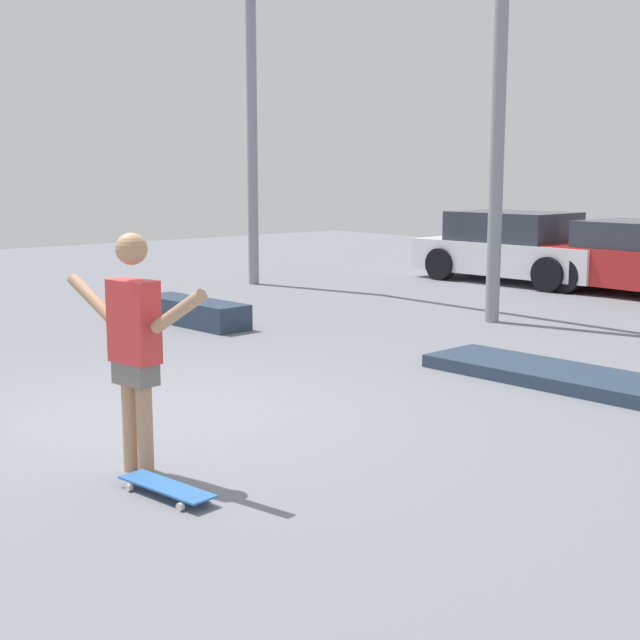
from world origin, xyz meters
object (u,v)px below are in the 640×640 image
(skateboarder, at_px, (135,340))
(skateboard, at_px, (167,487))
(parked_car_white, at_px, (517,248))
(grind_box, at_px, (194,312))
(manual_pad, at_px, (586,381))

(skateboarder, height_order, skateboard, skateboarder)
(skateboarder, distance_m, parked_car_white, 12.45)
(skateboard, relative_size, grind_box, 0.42)
(grind_box, xyz_separation_m, parked_car_white, (-0.11, 7.56, 0.48))
(skateboarder, relative_size, manual_pad, 0.49)
(grind_box, height_order, parked_car_white, parked_car_white)
(manual_pad, bearing_deg, skateboarder, -97.84)
(skateboarder, relative_size, parked_car_white, 0.42)
(skateboard, distance_m, parked_car_white, 12.79)
(manual_pad, bearing_deg, parked_car_white, 131.62)
(skateboard, distance_m, manual_pad, 4.80)
(skateboard, xyz_separation_m, parked_car_white, (-5.77, 11.40, 0.59))
(skateboard, distance_m, grind_box, 6.84)
(grind_box, bearing_deg, skateboard, -34.17)
(parked_car_white, bearing_deg, manual_pad, -50.88)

